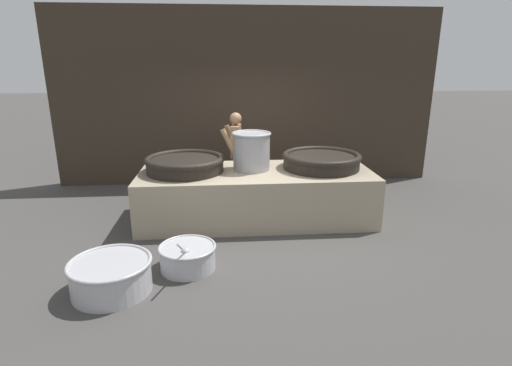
{
  "coord_description": "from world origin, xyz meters",
  "views": [
    {
      "loc": [
        -0.51,
        -6.16,
        2.47
      ],
      "look_at": [
        0.0,
        0.0,
        0.61
      ],
      "focal_mm": 28.0,
      "sensor_mm": 36.0,
      "label": 1
    }
  ],
  "objects_px": {
    "cook": "(236,152)",
    "prep_bowl_meat": "(111,275)",
    "prep_bowl_vegetables": "(188,256)",
    "giant_wok_near": "(185,163)",
    "giant_wok_far": "(321,160)",
    "stock_pot": "(251,150)"
  },
  "relations": [
    {
      "from": "cook",
      "to": "prep_bowl_meat",
      "type": "height_order",
      "value": "cook"
    },
    {
      "from": "prep_bowl_vegetables",
      "to": "stock_pot",
      "type": "bearing_deg",
      "value": 61.93
    },
    {
      "from": "giant_wok_near",
      "to": "giant_wok_far",
      "type": "bearing_deg",
      "value": 1.04
    },
    {
      "from": "cook",
      "to": "prep_bowl_meat",
      "type": "relative_size",
      "value": 1.74
    },
    {
      "from": "prep_bowl_vegetables",
      "to": "prep_bowl_meat",
      "type": "xyz_separation_m",
      "value": [
        -0.81,
        -0.46,
        0.04
      ]
    },
    {
      "from": "giant_wok_near",
      "to": "giant_wok_far",
      "type": "height_order",
      "value": "giant_wok_far"
    },
    {
      "from": "prep_bowl_meat",
      "to": "prep_bowl_vegetables",
      "type": "bearing_deg",
      "value": 29.35
    },
    {
      "from": "giant_wok_near",
      "to": "prep_bowl_meat",
      "type": "xyz_separation_m",
      "value": [
        -0.67,
        -2.14,
        -0.73
      ]
    },
    {
      "from": "cook",
      "to": "prep_bowl_vegetables",
      "type": "relative_size",
      "value": 1.72
    },
    {
      "from": "prep_bowl_vegetables",
      "to": "cook",
      "type": "bearing_deg",
      "value": 76.2
    },
    {
      "from": "giant_wok_near",
      "to": "giant_wok_far",
      "type": "relative_size",
      "value": 0.98
    },
    {
      "from": "giant_wok_near",
      "to": "giant_wok_far",
      "type": "xyz_separation_m",
      "value": [
        2.21,
        0.04,
        0.0
      ]
    },
    {
      "from": "giant_wok_far",
      "to": "stock_pot",
      "type": "bearing_deg",
      "value": 179.49
    },
    {
      "from": "giant_wok_near",
      "to": "cook",
      "type": "distance_m",
      "value": 1.45
    },
    {
      "from": "stock_pot",
      "to": "cook",
      "type": "xyz_separation_m",
      "value": [
        -0.22,
        1.12,
        -0.26
      ]
    },
    {
      "from": "giant_wok_far",
      "to": "stock_pot",
      "type": "height_order",
      "value": "stock_pot"
    },
    {
      "from": "giant_wok_far",
      "to": "stock_pot",
      "type": "distance_m",
      "value": 1.16
    },
    {
      "from": "giant_wok_far",
      "to": "stock_pot",
      "type": "xyz_separation_m",
      "value": [
        -1.15,
        0.01,
        0.18
      ]
    },
    {
      "from": "stock_pot",
      "to": "prep_bowl_meat",
      "type": "height_order",
      "value": "stock_pot"
    },
    {
      "from": "giant_wok_far",
      "to": "stock_pot",
      "type": "relative_size",
      "value": 2.04
    },
    {
      "from": "giant_wok_near",
      "to": "cook",
      "type": "relative_size",
      "value": 0.79
    },
    {
      "from": "cook",
      "to": "giant_wok_near",
      "type": "bearing_deg",
      "value": 62.99
    }
  ]
}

